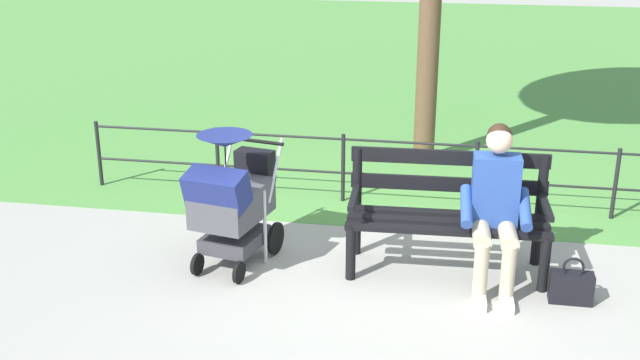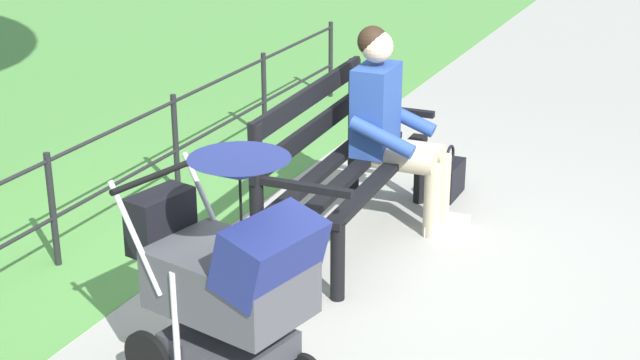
{
  "view_description": "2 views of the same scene",
  "coord_description": "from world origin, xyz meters",
  "px_view_note": "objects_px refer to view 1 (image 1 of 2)",
  "views": [
    {
      "loc": [
        -0.42,
        5.83,
        2.92
      ],
      "look_at": [
        0.62,
        0.01,
        0.75
      ],
      "focal_mm": 44.06,
      "sensor_mm": 36.0,
      "label": 1
    },
    {
      "loc": [
        4.63,
        2.13,
        2.53
      ],
      "look_at": [
        0.39,
        0.15,
        0.7
      ],
      "focal_mm": 54.24,
      "sensor_mm": 36.0,
      "label": 2
    }
  ],
  "objects_px": {
    "park_bench": "(448,208)",
    "handbag": "(571,287)",
    "stroller": "(232,198)",
    "person_on_bench": "(496,204)"
  },
  "relations": [
    {
      "from": "park_bench",
      "to": "handbag",
      "type": "height_order",
      "value": "park_bench"
    },
    {
      "from": "park_bench",
      "to": "stroller",
      "type": "relative_size",
      "value": 1.41
    },
    {
      "from": "park_bench",
      "to": "stroller",
      "type": "bearing_deg",
      "value": 8.69
    },
    {
      "from": "person_on_bench",
      "to": "stroller",
      "type": "height_order",
      "value": "person_on_bench"
    },
    {
      "from": "park_bench",
      "to": "handbag",
      "type": "relative_size",
      "value": 4.38
    },
    {
      "from": "person_on_bench",
      "to": "stroller",
      "type": "bearing_deg",
      "value": 1.12
    },
    {
      "from": "stroller",
      "to": "handbag",
      "type": "relative_size",
      "value": 3.11
    },
    {
      "from": "handbag",
      "to": "park_bench",
      "type": "bearing_deg",
      "value": -24.28
    },
    {
      "from": "park_bench",
      "to": "handbag",
      "type": "distance_m",
      "value": 1.12
    },
    {
      "from": "stroller",
      "to": "handbag",
      "type": "height_order",
      "value": "stroller"
    }
  ]
}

